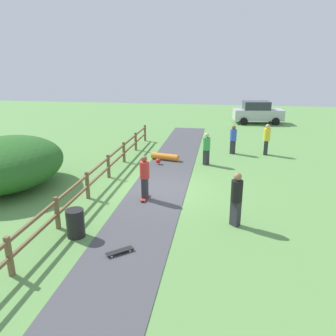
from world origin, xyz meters
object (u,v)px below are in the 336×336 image
at_px(bystander_green, 206,147).
at_px(bystander_black, 236,197).
at_px(bush_large, 7,163).
at_px(trash_bin, 75,223).
at_px(skateboard_loose, 120,251).
at_px(skater_fallen, 164,157).
at_px(bystander_blue, 233,138).
at_px(bystander_yellow, 267,138).
at_px(parked_car_silver, 258,112).
at_px(skater_riding, 145,175).

relative_size(bystander_green, bystander_black, 0.92).
height_order(bush_large, trash_bin, bush_large).
bearing_deg(skateboard_loose, skater_fallen, 91.95).
distance_m(skater_fallen, bystander_blue, 4.34).
xyz_separation_m(bush_large, skater_fallen, (5.95, 5.10, -0.89)).
height_order(bush_large, bystander_yellow, bush_large).
relative_size(bystander_yellow, parked_car_silver, 0.41).
bearing_deg(skateboard_loose, bystander_black, 35.00).
xyz_separation_m(skater_riding, bystander_green, (2.14, 5.11, -0.07)).
distance_m(bystander_yellow, bystander_green, 4.19).
bearing_deg(bystander_yellow, bystander_black, -102.30).
bearing_deg(bystander_black, bystander_green, 100.85).
bearing_deg(bystander_blue, trash_bin, -115.02).
bearing_deg(skater_riding, bush_large, 176.27).
distance_m(trash_bin, bystander_yellow, 12.92).
relative_size(trash_bin, bystander_green, 0.53).
xyz_separation_m(skateboard_loose, parked_car_silver, (5.77, 22.27, 0.87)).
bearing_deg(parked_car_silver, skateboard_loose, -104.53).
distance_m(bystander_blue, parked_car_silver, 10.95).
distance_m(bush_large, parked_car_silver, 21.56).
height_order(bush_large, skater_fallen, bush_large).
height_order(bystander_yellow, bystander_blue, bystander_yellow).
relative_size(bush_large, bystander_yellow, 2.98).
xyz_separation_m(trash_bin, skater_riding, (1.47, 3.23, 0.56)).
distance_m(skater_fallen, bystander_yellow, 6.09).
height_order(bush_large, bystander_green, bush_large).
xyz_separation_m(trash_bin, bystander_blue, (5.05, 10.82, 0.48)).
relative_size(bush_large, skater_fallen, 3.38).
relative_size(skater_riding, parked_car_silver, 0.41).
bearing_deg(skater_riding, bystander_green, 67.25).
bearing_deg(bystander_blue, bystander_black, -90.80).
height_order(skater_fallen, skateboard_loose, skater_fallen).
xyz_separation_m(skater_riding, parked_car_silver, (5.94, 18.28, -0.05)).
distance_m(bystander_yellow, bystander_blue, 1.91).
xyz_separation_m(skater_fallen, bystander_green, (2.30, -0.38, 0.74)).
bearing_deg(skater_fallen, bystander_green, -9.50).
bearing_deg(bystander_green, skater_riding, -112.75).
bearing_deg(skater_fallen, parked_car_silver, 64.51).
relative_size(skater_riding, bystander_green, 1.04).
relative_size(skateboard_loose, bystander_black, 0.40).
distance_m(trash_bin, bystander_blue, 11.95).
xyz_separation_m(skateboard_loose, bystander_yellow, (5.32, 11.64, 0.91)).
height_order(skateboard_loose, bystander_black, bystander_black).
height_order(skateboard_loose, bystander_yellow, bystander_yellow).
bearing_deg(skater_riding, skateboard_loose, -87.61).
bearing_deg(bush_large, skater_fallen, 40.57).
xyz_separation_m(bush_large, bystander_green, (8.25, 4.71, -0.15)).
bearing_deg(trash_bin, bystander_green, 66.57).
height_order(bush_large, skateboard_loose, bush_large).
bearing_deg(trash_bin, skater_riding, 65.51).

